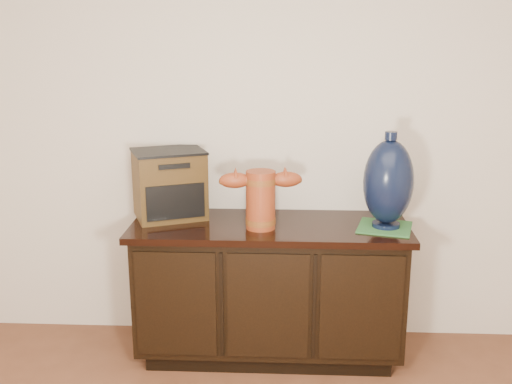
# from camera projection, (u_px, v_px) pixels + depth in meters

# --- Properties ---
(room) EXTENTS (5.00, 5.00, 5.00)m
(room) POSITION_uv_depth(u_px,v_px,m) (232.00, 334.00, 0.87)
(room) COLOR brown
(room) RESTS_ON ground
(sideboard) EXTENTS (1.46, 0.56, 0.75)m
(sideboard) POSITION_uv_depth(u_px,v_px,m) (269.00, 288.00, 3.25)
(sideboard) COLOR black
(sideboard) RESTS_ON ground
(terracotta_vessel) EXTENTS (0.43, 0.17, 0.30)m
(terracotta_vessel) POSITION_uv_depth(u_px,v_px,m) (261.00, 196.00, 3.05)
(terracotta_vessel) COLOR #9C3F1C
(terracotta_vessel) RESTS_ON sideboard
(tv_radio) EXTENTS (0.45, 0.42, 0.37)m
(tv_radio) POSITION_uv_depth(u_px,v_px,m) (170.00, 184.00, 3.23)
(tv_radio) COLOR #432D10
(tv_radio) RESTS_ON sideboard
(green_mat) EXTENTS (0.32, 0.32, 0.01)m
(green_mat) POSITION_uv_depth(u_px,v_px,m) (385.00, 227.00, 3.09)
(green_mat) COLOR #2E6731
(green_mat) RESTS_ON sideboard
(lamp_base) EXTENTS (0.31, 0.31, 0.49)m
(lamp_base) POSITION_uv_depth(u_px,v_px,m) (388.00, 182.00, 3.03)
(lamp_base) COLOR black
(lamp_base) RESTS_ON green_mat
(spray_can) EXTENTS (0.07, 0.07, 0.19)m
(spray_can) POSITION_uv_depth(u_px,v_px,m) (256.00, 199.00, 3.27)
(spray_can) COLOR #5D0F1D
(spray_can) RESTS_ON sideboard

